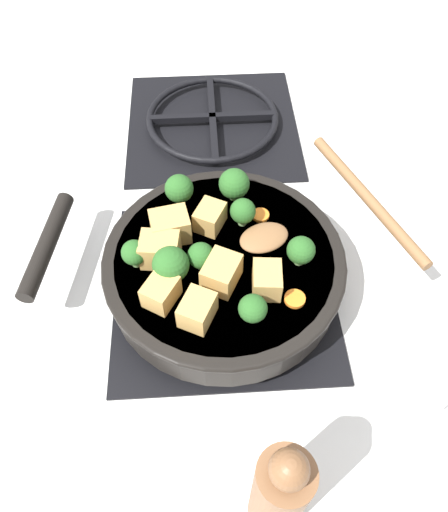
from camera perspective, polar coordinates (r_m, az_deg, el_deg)
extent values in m
plane|color=silver|center=(0.72, 0.00, -3.82)|extent=(2.40, 2.40, 0.00)
cube|color=black|center=(0.71, 0.00, -3.65)|extent=(0.31, 0.31, 0.01)
torus|color=black|center=(0.70, 0.00, -2.94)|extent=(0.24, 0.24, 0.01)
cube|color=black|center=(0.70, 0.00, -2.94)|extent=(0.01, 0.23, 0.01)
cube|color=black|center=(0.70, 0.00, -2.94)|extent=(0.23, 0.01, 0.01)
cube|color=black|center=(0.96, -1.32, 14.81)|extent=(0.31, 0.31, 0.01)
torus|color=black|center=(0.95, -1.34, 15.56)|extent=(0.24, 0.24, 0.01)
cube|color=black|center=(0.95, -1.34, 15.56)|extent=(0.01, 0.23, 0.01)
cube|color=black|center=(0.95, -1.34, 15.56)|extent=(0.23, 0.01, 0.01)
cylinder|color=black|center=(0.67, 0.00, -1.38)|extent=(0.31, 0.31, 0.05)
cylinder|color=brown|center=(0.67, 0.00, -1.18)|extent=(0.29, 0.29, 0.05)
torus|color=black|center=(0.65, 0.00, -0.21)|extent=(0.32, 0.32, 0.01)
cylinder|color=black|center=(0.72, -19.61, 1.24)|extent=(0.05, 0.17, 0.02)
ellipsoid|color=brown|center=(0.66, 4.59, 2.11)|extent=(0.08, 0.07, 0.01)
cylinder|color=brown|center=(0.73, 16.10, 6.42)|extent=(0.11, 0.25, 0.02)
cube|color=tan|center=(0.61, 4.93, -2.76)|extent=(0.04, 0.05, 0.03)
cube|color=tan|center=(0.59, -3.07, -6.18)|extent=(0.05, 0.05, 0.03)
cube|color=tan|center=(0.61, -0.29, -1.94)|extent=(0.06, 0.06, 0.04)
cube|color=tan|center=(0.67, -1.63, 4.46)|extent=(0.05, 0.05, 0.03)
cube|color=tan|center=(0.60, -7.22, -4.09)|extent=(0.05, 0.05, 0.03)
cube|color=tan|center=(0.63, -7.33, 0.41)|extent=(0.05, 0.04, 0.04)
cube|color=tan|center=(0.66, -6.17, 3.36)|extent=(0.06, 0.05, 0.04)
cylinder|color=#709956|center=(0.65, 8.58, -0.38)|extent=(0.01, 0.01, 0.01)
sphere|color=#285B23|center=(0.63, 8.79, 0.66)|extent=(0.04, 0.04, 0.04)
cylinder|color=#709956|center=(0.71, -5.03, 6.50)|extent=(0.01, 0.01, 0.01)
sphere|color=#285B23|center=(0.69, -5.16, 7.68)|extent=(0.04, 0.04, 0.04)
cylinder|color=#709956|center=(0.65, -10.00, -0.58)|extent=(0.01, 0.01, 0.01)
sphere|color=#285B23|center=(0.63, -10.23, 0.39)|extent=(0.03, 0.03, 0.03)
cylinder|color=#709956|center=(0.68, 2.12, 4.10)|extent=(0.01, 0.01, 0.01)
sphere|color=#285B23|center=(0.67, 2.17, 5.16)|extent=(0.03, 0.03, 0.03)
cylinder|color=#709956|center=(0.71, 1.14, 7.01)|extent=(0.01, 0.01, 0.01)
sphere|color=#285B23|center=(0.70, 1.16, 8.26)|extent=(0.04, 0.04, 0.04)
cylinder|color=#709956|center=(0.60, 3.23, -6.92)|extent=(0.01, 0.01, 0.01)
sphere|color=#285B23|center=(0.58, 3.31, -6.00)|extent=(0.03, 0.03, 0.03)
cylinder|color=#709956|center=(0.64, -2.60, -0.95)|extent=(0.01, 0.01, 0.01)
sphere|color=#285B23|center=(0.62, -2.66, 0.05)|extent=(0.03, 0.03, 0.03)
cylinder|color=#709956|center=(0.63, -5.93, -2.18)|extent=(0.01, 0.01, 0.01)
sphere|color=#285B23|center=(0.61, -6.11, -0.96)|extent=(0.05, 0.05, 0.05)
cylinder|color=orange|center=(0.69, 4.20, 4.67)|extent=(0.02, 0.02, 0.01)
cylinder|color=orange|center=(0.62, 8.09, -4.87)|extent=(0.03, 0.03, 0.01)
cylinder|color=brown|center=(0.53, 6.24, -25.46)|extent=(0.05, 0.05, 0.16)
sphere|color=brown|center=(0.44, 7.45, -23.05)|extent=(0.03, 0.03, 0.03)
cylinder|color=white|center=(0.64, 23.68, -18.30)|extent=(0.04, 0.04, 0.07)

